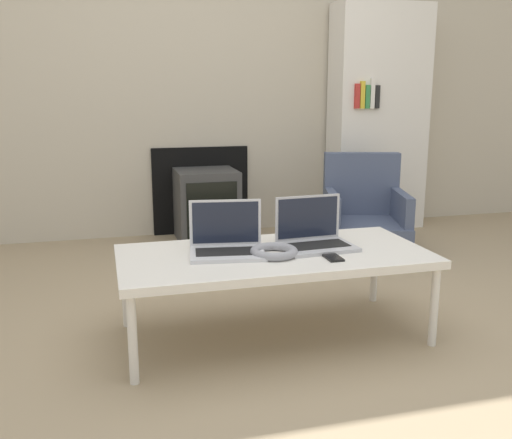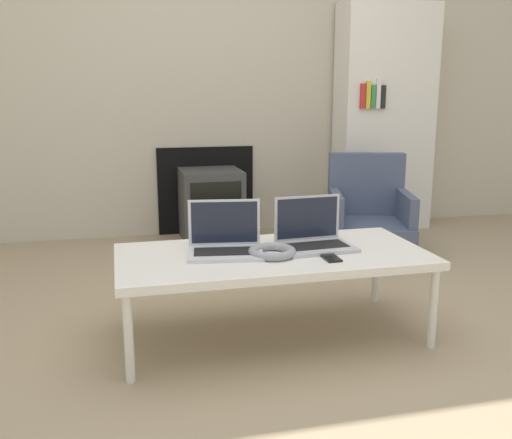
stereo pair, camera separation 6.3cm
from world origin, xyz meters
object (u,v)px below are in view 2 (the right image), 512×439
Objects in this scene: headphones at (272,252)px; tv at (211,205)px; phone at (330,257)px; laptop_left at (225,242)px; laptop_right at (313,236)px; armchair at (368,206)px.

tv is at bearing 88.80° from headphones.
laptop_left is at bearing 154.74° from phone.
tv is (0.22, 1.72, -0.18)m from laptop_left.
laptop_left reaches higher than phone.
armchair reaches higher than laptop_right.
tv reaches higher than headphones.
armchair is (1.24, 1.21, -0.14)m from laptop_left.
laptop_right is (0.40, 0.00, 0.00)m from laptop_left.
headphones is at bearing -159.33° from laptop_right.
laptop_right is 1.62× the size of headphones.
phone is at bearing -104.32° from armchair.
headphones is 0.40× the size of tv.
armchair is (0.84, 1.21, -0.14)m from laptop_right.
phone is at bearing -16.74° from laptop_left.
laptop_right is at bearing -108.40° from armchair.
headphones reaches higher than phone.
laptop_left is at bearing -119.46° from armchair.
laptop_left reaches higher than tv.
headphones is at bearing 157.13° from phone.
tv is 1.14m from armchair.
armchair is (0.83, 1.41, -0.10)m from phone.
laptop_left is 1.05× the size of laptop_right.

